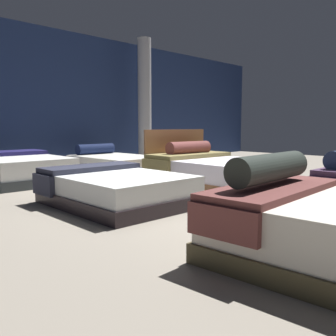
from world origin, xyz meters
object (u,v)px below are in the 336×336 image
(bed_4, at_px, (19,169))
(bed_5, at_px, (115,163))
(bed_2, at_px, (116,189))
(support_pillar, at_px, (145,102))
(bed_3, at_px, (213,171))

(bed_4, relative_size, bed_5, 0.96)
(bed_2, bearing_deg, support_pillar, 45.78)
(bed_2, bearing_deg, bed_5, 54.67)
(bed_4, bearing_deg, bed_3, -51.39)
(bed_3, height_order, bed_4, bed_3)
(bed_2, relative_size, bed_5, 0.90)
(bed_2, bearing_deg, bed_3, 1.64)
(bed_3, distance_m, bed_5, 2.92)
(bed_2, distance_m, bed_3, 2.15)
(bed_2, xyz_separation_m, bed_3, (2.15, 0.02, 0.05))
(bed_3, bearing_deg, bed_2, -176.60)
(bed_2, distance_m, support_pillar, 5.84)
(support_pillar, bearing_deg, bed_2, -135.25)
(bed_2, xyz_separation_m, bed_5, (2.17, 2.94, -0.02))
(bed_4, distance_m, support_pillar, 4.47)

